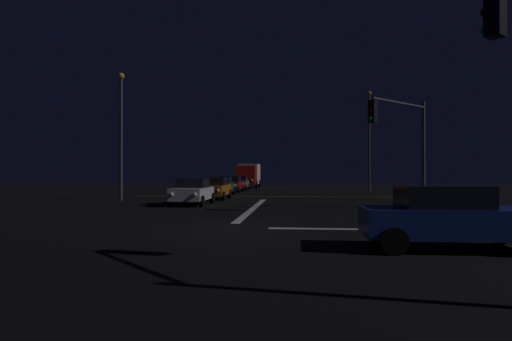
# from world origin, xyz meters

# --- Properties ---
(ground) EXTENTS (120.00, 120.00, 0.10)m
(ground) POSITION_xyz_m (0.00, 0.00, -0.05)
(ground) COLOR black
(stop_line_north) EXTENTS (0.35, 14.81, 0.01)m
(stop_line_north) POSITION_xyz_m (0.00, 8.63, 0.00)
(stop_line_north) COLOR white
(stop_line_north) RESTS_ON ground
(centre_line_ns) EXTENTS (22.00, 0.15, 0.01)m
(centre_line_ns) POSITION_xyz_m (0.00, 20.23, 0.00)
(centre_line_ns) COLOR yellow
(centre_line_ns) RESTS_ON ground
(crosswalk_bar_east) EXTENTS (14.81, 0.40, 0.01)m
(crosswalk_bar_east) POSITION_xyz_m (8.73, 0.00, 0.00)
(crosswalk_bar_east) COLOR white
(crosswalk_bar_east) RESTS_ON ground
(sedan_white) EXTENTS (2.02, 4.33, 1.57)m
(sedan_white) POSITION_xyz_m (-3.83, 10.54, 0.80)
(sedan_white) COLOR silver
(sedan_white) RESTS_ON ground
(sedan_orange) EXTENTS (2.02, 4.33, 1.57)m
(sedan_orange) POSITION_xyz_m (-3.57, 16.06, 0.80)
(sedan_orange) COLOR #C66014
(sedan_orange) RESTS_ON ground
(sedan_green) EXTENTS (2.02, 4.33, 1.57)m
(sedan_green) POSITION_xyz_m (-4.05, 21.60, 0.80)
(sedan_green) COLOR #14512D
(sedan_green) RESTS_ON ground
(sedan_red) EXTENTS (2.02, 4.33, 1.57)m
(sedan_red) POSITION_xyz_m (-4.05, 27.92, 0.80)
(sedan_red) COLOR maroon
(sedan_red) RESTS_ON ground
(sedan_gray) EXTENTS (2.02, 4.33, 1.57)m
(sedan_gray) POSITION_xyz_m (-4.00, 33.53, 0.80)
(sedan_gray) COLOR slate
(sedan_gray) RESTS_ON ground
(box_truck) EXTENTS (2.68, 8.28, 3.08)m
(box_truck) POSITION_xyz_m (-3.75, 41.05, 1.71)
(box_truck) COLOR red
(box_truck) RESTS_ON ground
(sedan_blue_crossing) EXTENTS (4.33, 2.02, 1.57)m
(sedan_blue_crossing) POSITION_xyz_m (5.99, -3.70, 0.80)
(sedan_blue_crossing) COLOR navy
(sedan_blue_crossing) RESTS_ON ground
(traffic_signal_ne) EXTENTS (3.52, 3.52, 5.68)m
(traffic_signal_ne) POSITION_xyz_m (7.59, 7.59, 3.96)
(traffic_signal_ne) COLOR #4C4C51
(traffic_signal_ne) RESTS_ON ground
(streetlamp_left_near) EXTENTS (0.44, 0.44, 8.81)m
(streetlamp_left_near) POSITION_xyz_m (-9.73, 14.23, 5.09)
(streetlamp_left_near) COLOR #424247
(streetlamp_left_near) RESTS_ON ground
(streetlamp_right_far) EXTENTS (0.44, 0.44, 10.24)m
(streetlamp_right_far) POSITION_xyz_m (9.73, 30.23, 5.83)
(streetlamp_right_far) COLOR #424247
(streetlamp_right_far) RESTS_ON ground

